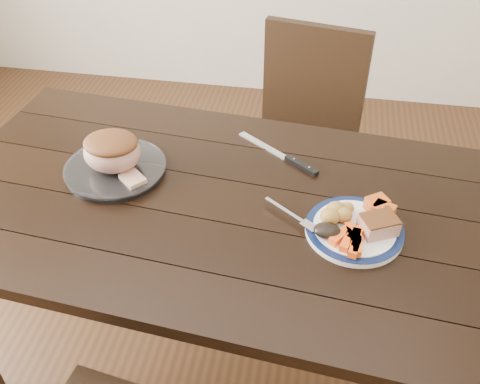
% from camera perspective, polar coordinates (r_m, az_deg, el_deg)
% --- Properties ---
extents(ground, '(4.00, 4.00, 0.00)m').
position_cam_1_polar(ground, '(2.08, -2.16, -16.55)').
color(ground, '#472B16').
rests_on(ground, ground).
extents(dining_table, '(1.68, 1.04, 0.75)m').
position_cam_1_polar(dining_table, '(1.58, -2.74, -3.21)').
color(dining_table, black).
rests_on(dining_table, ground).
extents(chair_far, '(0.50, 0.51, 0.93)m').
position_cam_1_polar(chair_far, '(2.22, 6.73, 6.47)').
color(chair_far, black).
rests_on(chair_far, ground).
extents(dinner_plate, '(0.26, 0.26, 0.02)m').
position_cam_1_polar(dinner_plate, '(1.44, 12.07, -4.03)').
color(dinner_plate, white).
rests_on(dinner_plate, dining_table).
extents(plate_rim, '(0.26, 0.26, 0.02)m').
position_cam_1_polar(plate_rim, '(1.43, 12.12, -3.78)').
color(plate_rim, '#0C173C').
rests_on(plate_rim, dinner_plate).
extents(serving_platter, '(0.29, 0.29, 0.02)m').
position_cam_1_polar(serving_platter, '(1.65, -13.13, 2.32)').
color(serving_platter, white).
rests_on(serving_platter, dining_table).
extents(pork_slice, '(0.11, 0.10, 0.04)m').
position_cam_1_polar(pork_slice, '(1.42, 14.53, -3.46)').
color(pork_slice, tan).
rests_on(pork_slice, dinner_plate).
extents(roasted_potatoes, '(0.09, 0.09, 0.05)m').
position_cam_1_polar(roasted_potatoes, '(1.43, 10.34, -2.20)').
color(roasted_potatoes, gold).
rests_on(roasted_potatoes, dinner_plate).
extents(carrot_batons, '(0.10, 0.12, 0.02)m').
position_cam_1_polar(carrot_batons, '(1.38, 11.84, -4.97)').
color(carrot_batons, '#F55514').
rests_on(carrot_batons, dinner_plate).
extents(pumpkin_wedges, '(0.09, 0.09, 0.04)m').
position_cam_1_polar(pumpkin_wedges, '(1.47, 14.71, -1.65)').
color(pumpkin_wedges, orange).
rests_on(pumpkin_wedges, dinner_plate).
extents(dark_mushroom, '(0.07, 0.05, 0.03)m').
position_cam_1_polar(dark_mushroom, '(1.38, 9.28, -4.07)').
color(dark_mushroom, black).
rests_on(dark_mushroom, dinner_plate).
extents(fork, '(0.15, 0.12, 0.00)m').
position_cam_1_polar(fork, '(1.44, 5.77, -2.60)').
color(fork, silver).
rests_on(fork, dinner_plate).
extents(roast_joint, '(0.17, 0.15, 0.11)m').
position_cam_1_polar(roast_joint, '(1.61, -13.46, 4.12)').
color(roast_joint, tan).
rests_on(roast_joint, serving_platter).
extents(cut_slice, '(0.09, 0.09, 0.02)m').
position_cam_1_polar(cut_slice, '(1.57, -11.36, 1.34)').
color(cut_slice, tan).
rests_on(cut_slice, serving_platter).
extents(carving_knife, '(0.27, 0.20, 0.01)m').
position_cam_1_polar(carving_knife, '(1.66, 5.51, 3.41)').
color(carving_knife, silver).
rests_on(carving_knife, dining_table).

